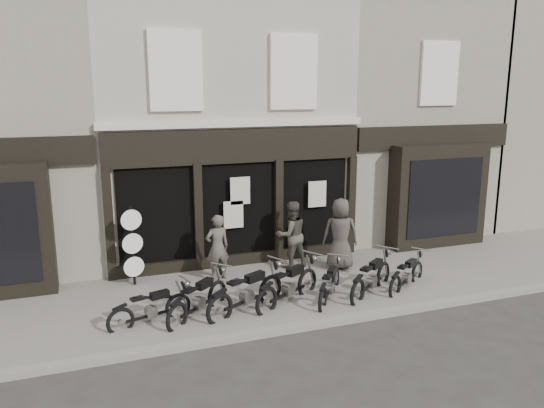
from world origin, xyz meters
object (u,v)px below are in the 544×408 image
object	(u,v)px
motorcycle_6	(407,277)
man_centre	(291,235)
motorcycle_2	(247,296)
man_right	(340,234)
motorcycle_4	(330,287)
motorcycle_5	(371,281)
man_left	(217,247)
motorcycle_3	(289,289)
motorcycle_0	(151,311)
motorcycle_1	(199,302)
advert_sign_post	(133,250)

from	to	relation	value
motorcycle_6	man_centre	bearing A→B (deg)	100.35
motorcycle_2	man_right	xyz separation A→B (m)	(3.22, 1.78, 0.66)
motorcycle_4	motorcycle_6	size ratio (longest dim) A/B	0.96
motorcycle_5	man_left	distance (m)	3.96
man_right	motorcycle_5	bearing A→B (deg)	109.16
motorcycle_5	man_right	world-z (taller)	man_right
motorcycle_2	motorcycle_4	xyz separation A→B (m)	(2.05, -0.00, -0.07)
motorcycle_2	motorcycle_3	xyz separation A→B (m)	(1.04, 0.12, -0.01)
motorcycle_0	man_left	world-z (taller)	man_left
motorcycle_1	motorcycle_5	distance (m)	4.22
motorcycle_0	man_centre	distance (m)	4.72
motorcycle_1	man_right	world-z (taller)	man_right
motorcycle_4	motorcycle_6	xyz separation A→B (m)	(2.12, -0.03, -0.01)
motorcycle_2	man_centre	bearing A→B (deg)	22.65
man_left	man_right	size ratio (longest dim) A/B	0.88
motorcycle_1	man_left	bearing A→B (deg)	23.82
motorcycle_0	man_right	xyz separation A→B (m)	(5.33, 1.70, 0.74)
motorcycle_0	motorcycle_1	world-z (taller)	motorcycle_1
motorcycle_0	motorcycle_6	xyz separation A→B (m)	(6.27, -0.11, 0.00)
motorcycle_6	motorcycle_3	bearing A→B (deg)	144.96
motorcycle_1	motorcycle_4	distance (m)	3.12
motorcycle_5	man_right	size ratio (longest dim) A/B	0.96
motorcycle_1	motorcycle_3	bearing A→B (deg)	-40.59
motorcycle_0	motorcycle_1	size ratio (longest dim) A/B	1.06
motorcycle_1	advert_sign_post	distance (m)	2.65
motorcycle_0	motorcycle_1	distance (m)	1.03
motorcycle_0	motorcycle_6	bearing A→B (deg)	-17.40
motorcycle_1	man_left	size ratio (longest dim) A/B	1.01
motorcycle_0	motorcycle_5	xyz separation A→B (m)	(5.25, -0.13, 0.05)
motorcycle_6	man_left	world-z (taller)	man_left
man_left	man_right	distance (m)	3.38
motorcycle_4	motorcycle_5	bearing A→B (deg)	-53.71
motorcycle_2	advert_sign_post	size ratio (longest dim) A/B	0.99
motorcycle_6	man_right	bearing A→B (deg)	85.23
motorcycle_0	motorcycle_2	bearing A→B (deg)	-18.50
motorcycle_6	motorcycle_5	bearing A→B (deg)	148.67
motorcycle_6	motorcycle_1	bearing A→B (deg)	146.21
man_left	man_right	xyz separation A→B (m)	(3.36, -0.31, 0.12)
motorcycle_4	motorcycle_0	bearing A→B (deg)	127.87
motorcycle_5	motorcycle_6	size ratio (longest dim) A/B	1.11
motorcycle_1	man_right	distance (m)	4.66
motorcycle_1	motorcycle_5	size ratio (longest dim) A/B	0.93
man_right	advert_sign_post	size ratio (longest dim) A/B	0.92
motorcycle_0	motorcycle_2	distance (m)	2.11
motorcycle_4	advert_sign_post	xyz separation A→B (m)	(-4.26, 2.41, 0.67)
motorcycle_2	man_centre	size ratio (longest dim) A/B	1.14
motorcycle_1	motorcycle_3	world-z (taller)	motorcycle_3
man_left	advert_sign_post	world-z (taller)	advert_sign_post
motorcycle_3	motorcycle_5	distance (m)	2.11
motorcycle_0	motorcycle_4	size ratio (longest dim) A/B	1.13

